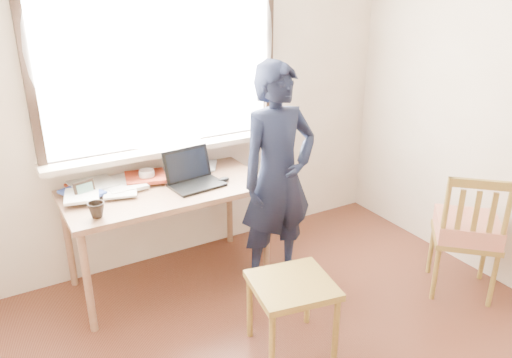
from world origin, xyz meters
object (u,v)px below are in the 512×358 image
laptop (193,176)px  work_chair (292,293)px  desk (166,198)px  person (278,177)px  side_chair (467,230)px  mug_dark (96,210)px  mug_white (147,176)px

laptop → work_chair: laptop is taller
desk → person: size_ratio=0.86×
laptop → side_chair: (1.55, -1.13, -0.32)m
person → side_chair: bearing=-38.7°
mug_dark → person: size_ratio=0.06×
work_chair → mug_white: bearing=109.0°
desk → mug_white: mug_white is taller
mug_white → mug_dark: mug_dark is taller
laptop → side_chair: laptop is taller
person → work_chair: bearing=-117.0°
desk → mug_dark: mug_dark is taller
laptop → person: 0.60m
desk → side_chair: side_chair is taller
work_chair → side_chair: 1.40m
work_chair → person: size_ratio=0.33×
laptop → work_chair: size_ratio=0.73×
mug_dark → work_chair: mug_dark is taller
mug_white → person: (0.77, -0.53, 0.02)m
laptop → person: size_ratio=0.24×
mug_white → work_chair: mug_white is taller
work_chair → laptop: bearing=98.8°
desk → work_chair: 1.16m
mug_white → side_chair: size_ratio=0.12×
laptop → mug_white: 0.34m
desk → laptop: laptop is taller
laptop → side_chair: bearing=-36.2°
desk → side_chair: (1.75, -1.16, -0.18)m
mug_white → desk: bearing=-68.0°
mug_dark → side_chair: size_ratio=0.11×
work_chair → person: person is taller
mug_dark → mug_white: bearing=41.3°
side_chair → person: (-1.05, 0.81, 0.32)m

